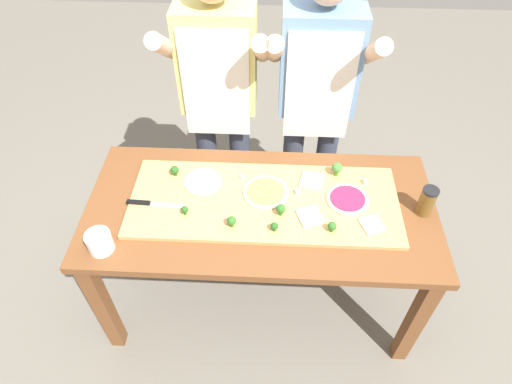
% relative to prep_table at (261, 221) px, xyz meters
% --- Properties ---
extents(ground_plane, '(8.00, 8.00, 0.00)m').
position_rel_prep_table_xyz_m(ground_plane, '(0.00, 0.00, -0.68)').
color(ground_plane, '#6B665B').
extents(prep_table, '(1.65, 0.78, 0.79)m').
position_rel_prep_table_xyz_m(prep_table, '(0.00, 0.00, 0.00)').
color(prep_table, brown).
rests_on(prep_table, ground).
extents(cutting_board, '(1.26, 0.50, 0.02)m').
position_rel_prep_table_xyz_m(cutting_board, '(0.01, 0.02, 0.12)').
color(cutting_board, tan).
rests_on(cutting_board, prep_table).
extents(chefs_knife, '(0.27, 0.03, 0.02)m').
position_rel_prep_table_xyz_m(chefs_knife, '(-0.53, -0.03, 0.14)').
color(chefs_knife, '#B7BABF').
rests_on(chefs_knife, cutting_board).
extents(pizza_whole_white_garlic, '(0.18, 0.18, 0.02)m').
position_rel_prep_table_xyz_m(pizza_whole_white_garlic, '(-0.29, 0.12, 0.14)').
color(pizza_whole_white_garlic, beige).
rests_on(pizza_whole_white_garlic, cutting_board).
extents(pizza_whole_pesto_green, '(0.22, 0.22, 0.02)m').
position_rel_prep_table_xyz_m(pizza_whole_pesto_green, '(0.02, 0.07, 0.14)').
color(pizza_whole_pesto_green, beige).
rests_on(pizza_whole_pesto_green, cutting_board).
extents(pizza_whole_beet_magenta, '(0.20, 0.20, 0.02)m').
position_rel_prep_table_xyz_m(pizza_whole_beet_magenta, '(0.41, 0.04, 0.14)').
color(pizza_whole_beet_magenta, beige).
rests_on(pizza_whole_beet_magenta, cutting_board).
extents(pizza_slice_center, '(0.13, 0.13, 0.01)m').
position_rel_prep_table_xyz_m(pizza_slice_center, '(0.23, -0.07, 0.14)').
color(pizza_slice_center, silver).
rests_on(pizza_slice_center, cutting_board).
extents(pizza_slice_far_left, '(0.12, 0.12, 0.01)m').
position_rel_prep_table_xyz_m(pizza_slice_far_left, '(0.50, -0.11, 0.14)').
color(pizza_slice_far_left, silver).
rests_on(pizza_slice_far_left, cutting_board).
extents(pizza_slice_near_right, '(0.13, 0.13, 0.01)m').
position_rel_prep_table_xyz_m(pizza_slice_near_right, '(0.24, 0.15, 0.14)').
color(pizza_slice_near_right, silver).
rests_on(pizza_slice_near_right, cutting_board).
extents(broccoli_floret_back_mid, '(0.03, 0.03, 0.05)m').
position_rel_prep_table_xyz_m(broccoli_floret_back_mid, '(-0.34, -0.08, 0.16)').
color(broccoli_floret_back_mid, '#2C5915').
rests_on(broccoli_floret_back_mid, cutting_board).
extents(broccoli_floret_center_right, '(0.04, 0.04, 0.06)m').
position_rel_prep_table_xyz_m(broccoli_floret_center_right, '(0.09, -0.06, 0.16)').
color(broccoli_floret_center_right, '#366618').
rests_on(broccoli_floret_center_right, cutting_board).
extents(broccoli_floret_center_left, '(0.03, 0.03, 0.05)m').
position_rel_prep_table_xyz_m(broccoli_floret_center_left, '(0.06, -0.16, 0.16)').
color(broccoli_floret_center_left, '#2C5915').
rests_on(broccoli_floret_center_left, cutting_board).
extents(broccoli_floret_front_mid, '(0.04, 0.04, 0.06)m').
position_rel_prep_table_xyz_m(broccoli_floret_front_mid, '(-0.12, -0.14, 0.16)').
color(broccoli_floret_front_mid, '#366618').
rests_on(broccoli_floret_front_mid, cutting_board).
extents(broccoli_floret_front_left, '(0.05, 0.05, 0.07)m').
position_rel_prep_table_xyz_m(broccoli_floret_front_left, '(0.36, 0.21, 0.17)').
color(broccoli_floret_front_left, '#487A23').
rests_on(broccoli_floret_front_left, cutting_board).
extents(broccoli_floret_front_right, '(0.04, 0.04, 0.05)m').
position_rel_prep_table_xyz_m(broccoli_floret_front_right, '(0.32, -0.15, 0.16)').
color(broccoli_floret_front_right, '#366618').
rests_on(broccoli_floret_front_right, cutting_board).
extents(broccoli_floret_back_left, '(0.04, 0.04, 0.05)m').
position_rel_prep_table_xyz_m(broccoli_floret_back_left, '(-0.43, 0.17, 0.16)').
color(broccoli_floret_back_left, '#2C5915').
rests_on(broccoli_floret_back_left, cutting_board).
extents(cheese_crumble_a, '(0.03, 0.03, 0.02)m').
position_rel_prep_table_xyz_m(cheese_crumble_a, '(0.50, 0.16, 0.14)').
color(cheese_crumble_a, white).
rests_on(cheese_crumble_a, cutting_board).
extents(cheese_crumble_b, '(0.03, 0.03, 0.02)m').
position_rel_prep_table_xyz_m(cheese_crumble_b, '(0.17, 0.07, 0.14)').
color(cheese_crumble_b, white).
rests_on(cheese_crumble_b, cutting_board).
extents(cheese_crumble_c, '(0.02, 0.02, 0.02)m').
position_rel_prep_table_xyz_m(cheese_crumble_c, '(-0.10, 0.16, 0.14)').
color(cheese_crumble_c, silver).
rests_on(cheese_crumble_c, cutting_board).
extents(flour_cup, '(0.11, 0.11, 0.09)m').
position_rel_prep_table_xyz_m(flour_cup, '(-0.67, -0.28, 0.15)').
color(flour_cup, white).
rests_on(flour_cup, prep_table).
extents(sauce_jar, '(0.07, 0.07, 0.15)m').
position_rel_prep_table_xyz_m(sauce_jar, '(0.75, -0.00, 0.18)').
color(sauce_jar, brown).
rests_on(sauce_jar, prep_table).
extents(cook_left, '(0.54, 0.39, 1.67)m').
position_rel_prep_table_xyz_m(cook_left, '(-0.25, 0.63, 0.32)').
color(cook_left, '#333847').
rests_on(cook_left, ground).
extents(cook_right, '(0.54, 0.39, 1.67)m').
position_rel_prep_table_xyz_m(cook_right, '(0.27, 0.63, 0.32)').
color(cook_right, '#333847').
rests_on(cook_right, ground).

